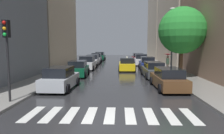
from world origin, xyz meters
TOP-DOWN VIEW (x-y plane):
  - ground_plane at (0.00, 24.00)m, footprint 28.00×72.00m
  - sidewalk_left at (-6.50, 24.00)m, footprint 3.00×72.00m
  - sidewalk_right at (6.50, 24.00)m, footprint 3.00×72.00m
  - crosswalk_stripes at (-0.00, 1.03)m, footprint 7.65×2.20m
  - building_left_mid at (-11.00, 23.70)m, footprint 6.00×15.07m
  - building_right_mid at (11.00, 26.99)m, footprint 6.00×15.20m
  - building_right_far at (11.00, 42.08)m, footprint 6.00×13.96m
  - parked_car_left_nearest at (-3.85, 6.35)m, footprint 2.12×4.20m
  - parked_car_left_second at (-3.85, 12.61)m, footprint 2.14×4.33m
  - parked_car_left_third at (-3.83, 18.58)m, footprint 2.16×4.37m
  - parked_car_left_fourth at (-3.93, 24.63)m, footprint 2.12×4.45m
  - parked_car_left_fifth at (-3.97, 29.87)m, footprint 2.13×4.42m
  - parked_car_left_sixth at (-3.88, 35.57)m, footprint 2.21×4.31m
  - parked_car_right_nearest at (3.93, 6.77)m, footprint 2.14×4.63m
  - parked_car_right_second at (3.73, 12.16)m, footprint 2.11×4.75m
  - parked_car_right_third at (3.95, 18.58)m, footprint 2.13×4.63m
  - parked_car_right_fourth at (3.79, 24.98)m, footprint 2.23×4.45m
  - parked_car_right_fifth at (3.79, 30.68)m, footprint 2.23×4.83m
  - taxi_midroad at (1.29, 17.57)m, footprint 2.09×4.42m
  - pedestrian_foreground at (6.14, 16.56)m, footprint 0.92×0.92m
  - street_tree_right at (6.19, 11.48)m, footprint 4.35×4.35m
  - traffic_light_left_corner at (-5.45, 2.51)m, footprint 0.30×0.42m
  - lamp_post_right at (5.55, 12.46)m, footprint 0.60×0.28m

SIDE VIEW (x-z plane):
  - ground_plane at x=0.00m, z-range -0.04..0.00m
  - crosswalk_stripes at x=0.00m, z-range 0.00..0.01m
  - sidewalk_left at x=-6.50m, z-range 0.00..0.15m
  - sidewalk_right at x=6.50m, z-range 0.00..0.15m
  - parked_car_right_nearest at x=3.93m, z-range -0.04..1.49m
  - parked_car_right_second at x=3.73m, z-range -0.04..1.51m
  - parked_car_left_second at x=-3.85m, z-range -0.05..1.56m
  - parked_car_left_nearest at x=-3.85m, z-range -0.05..1.57m
  - taxi_midroad at x=1.29m, z-range -0.14..1.67m
  - parked_car_left_fourth at x=-3.93m, z-range -0.06..1.64m
  - parked_car_right_third at x=3.95m, z-range -0.06..1.65m
  - parked_car_right_fifth at x=3.79m, z-range -0.06..1.66m
  - parked_car_left_fifth at x=-3.97m, z-range -0.06..1.69m
  - parked_car_left_sixth at x=-3.88m, z-range -0.06..1.72m
  - parked_car_right_fourth at x=3.79m, z-range -0.06..1.72m
  - parked_car_left_third at x=-3.83m, z-range -0.06..1.72m
  - pedestrian_foreground at x=6.14m, z-range 0.56..2.56m
  - traffic_light_left_corner at x=-5.45m, z-range 1.14..5.44m
  - lamp_post_right at x=5.55m, z-range 0.68..7.33m
  - street_tree_right at x=6.19m, z-range 1.24..7.81m
  - building_left_mid at x=-11.00m, z-range 0.00..12.01m
  - building_right_mid at x=11.00m, z-range 0.00..15.58m
  - building_right_far at x=11.00m, z-range 0.00..22.01m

